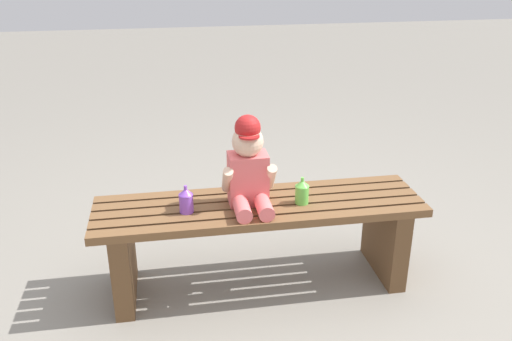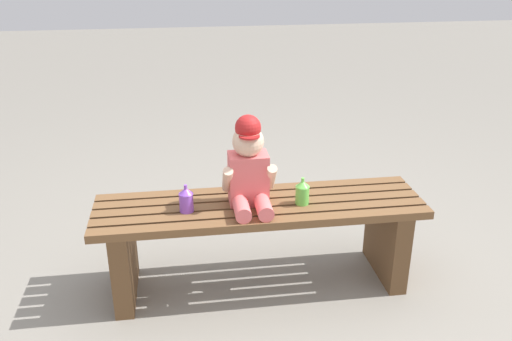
{
  "view_description": "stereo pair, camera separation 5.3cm",
  "coord_description": "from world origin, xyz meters",
  "px_view_note": "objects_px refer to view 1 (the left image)",
  "views": [
    {
      "loc": [
        -0.38,
        -2.13,
        1.51
      ],
      "look_at": [
        -0.02,
        -0.05,
        0.6
      ],
      "focal_mm": 38.18,
      "sensor_mm": 36.0,
      "label": 1
    },
    {
      "loc": [
        -0.33,
        -2.13,
        1.51
      ],
      "look_at": [
        -0.02,
        -0.05,
        0.6
      ],
      "focal_mm": 38.18,
      "sensor_mm": 36.0,
      "label": 2
    }
  ],
  "objects_px": {
    "park_bench": "(259,230)",
    "sippy_cup_left": "(186,200)",
    "sippy_cup_right": "(302,191)",
    "child_figure": "(249,167)"
  },
  "relations": [
    {
      "from": "sippy_cup_right",
      "to": "park_bench",
      "type": "bearing_deg",
      "value": 170.19
    },
    {
      "from": "child_figure",
      "to": "sippy_cup_left",
      "type": "height_order",
      "value": "child_figure"
    },
    {
      "from": "park_bench",
      "to": "sippy_cup_right",
      "type": "relative_size",
      "value": 11.79
    },
    {
      "from": "sippy_cup_left",
      "to": "sippy_cup_right",
      "type": "bearing_deg",
      "value": 0.0
    },
    {
      "from": "park_bench",
      "to": "sippy_cup_left",
      "type": "distance_m",
      "value": 0.38
    },
    {
      "from": "sippy_cup_left",
      "to": "sippy_cup_right",
      "type": "height_order",
      "value": "same"
    },
    {
      "from": "child_figure",
      "to": "sippy_cup_left",
      "type": "bearing_deg",
      "value": -173.74
    },
    {
      "from": "park_bench",
      "to": "sippy_cup_left",
      "type": "height_order",
      "value": "sippy_cup_left"
    },
    {
      "from": "park_bench",
      "to": "sippy_cup_left",
      "type": "xyz_separation_m",
      "value": [
        -0.32,
        -0.03,
        0.2
      ]
    },
    {
      "from": "park_bench",
      "to": "sippy_cup_right",
      "type": "bearing_deg",
      "value": -9.81
    }
  ]
}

